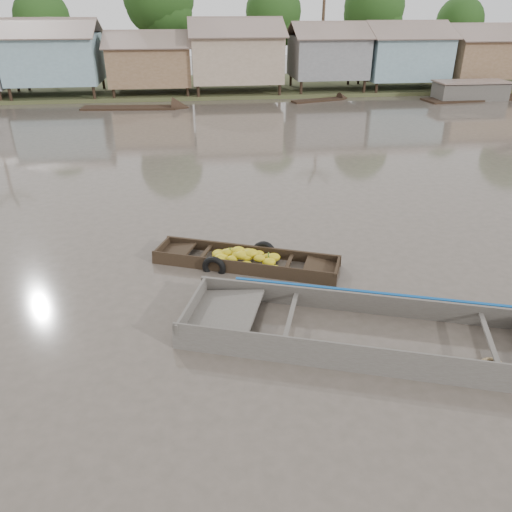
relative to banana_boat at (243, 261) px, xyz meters
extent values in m
plane|color=#494138|center=(-0.17, -1.79, -0.12)|extent=(120.00, 120.00, 0.00)
cube|color=#384723|center=(-0.17, 31.21, -0.12)|extent=(120.00, 12.00, 0.50)
cube|color=#71929C|center=(-10.67, 27.71, 2.58)|extent=(6.20, 5.20, 3.20)
cube|color=brown|center=(-10.67, 26.31, 4.63)|extent=(6.60, 3.02, 1.28)
cube|color=brown|center=(-10.67, 29.12, 4.63)|extent=(6.60, 3.02, 1.28)
cube|color=brown|center=(-3.97, 27.71, 2.08)|extent=(5.80, 4.60, 2.70)
cube|color=brown|center=(-3.97, 26.47, 3.88)|extent=(6.20, 2.67, 1.14)
cube|color=brown|center=(-3.97, 28.96, 3.88)|extent=(6.20, 2.67, 1.14)
cube|color=gray|center=(2.33, 27.71, 2.53)|extent=(6.50, 5.30, 3.30)
cube|color=brown|center=(2.33, 26.28, 4.63)|extent=(6.90, 3.08, 1.31)
cube|color=brown|center=(2.33, 29.15, 4.63)|extent=(6.90, 3.08, 1.31)
cube|color=slate|center=(9.33, 27.71, 2.48)|extent=(5.40, 4.70, 2.90)
cube|color=brown|center=(9.33, 26.45, 4.38)|extent=(5.80, 2.73, 1.17)
cube|color=brown|center=(9.33, 28.98, 4.38)|extent=(5.80, 2.73, 1.17)
cube|color=#71929C|center=(15.33, 27.71, 2.38)|extent=(6.00, 5.00, 3.10)
cube|color=brown|center=(15.33, 26.36, 4.38)|extent=(6.40, 2.90, 1.24)
cube|color=brown|center=(15.33, 29.06, 4.38)|extent=(6.40, 2.90, 1.24)
cube|color=brown|center=(21.83, 27.71, 2.33)|extent=(5.70, 4.90, 2.80)
cube|color=brown|center=(21.83, 26.39, 4.18)|extent=(6.10, 2.85, 1.21)
cube|color=brown|center=(21.83, 29.04, 4.18)|extent=(6.10, 2.85, 1.21)
cylinder|color=#473323|center=(-12.17, 32.21, 2.33)|extent=(0.28, 0.28, 4.90)
sphere|color=#133511|center=(-12.17, 32.21, 5.13)|extent=(4.20, 4.20, 4.20)
cylinder|color=#473323|center=(-3.17, 31.21, 3.03)|extent=(0.28, 0.28, 6.30)
cylinder|color=#473323|center=(5.83, 32.21, 2.51)|extent=(0.28, 0.28, 5.25)
sphere|color=#133511|center=(5.83, 32.21, 5.51)|extent=(4.50, 4.50, 4.50)
cylinder|color=#473323|center=(13.83, 31.21, 2.68)|extent=(0.28, 0.28, 5.60)
sphere|color=#133511|center=(13.83, 31.21, 5.88)|extent=(4.80, 4.80, 4.80)
cylinder|color=#473323|center=(21.83, 32.21, 2.16)|extent=(0.28, 0.28, 4.55)
sphere|color=#133511|center=(21.83, 32.21, 4.76)|extent=(3.90, 3.90, 3.90)
cylinder|color=#473323|center=(9.83, 31.71, 3.88)|extent=(0.24, 0.24, 8.00)
cube|color=black|center=(0.08, -0.02, -0.20)|extent=(4.90, 2.68, 0.08)
cube|color=black|center=(0.27, 0.48, -0.01)|extent=(4.70, 1.98, 0.46)
cube|color=black|center=(-0.12, -0.51, -0.01)|extent=(4.70, 1.98, 0.46)
cube|color=black|center=(2.35, -0.92, -0.01)|extent=(0.46, 1.03, 0.44)
cube|color=black|center=(1.96, -0.77, 0.05)|extent=(1.14, 1.18, 0.18)
cube|color=black|center=(-2.20, 0.88, -0.01)|extent=(0.46, 1.03, 0.44)
cube|color=black|center=(-1.80, 0.73, 0.05)|extent=(1.14, 1.18, 0.18)
cube|color=black|center=(-1.01, 0.41, 0.08)|extent=(0.48, 1.01, 0.05)
cube|color=black|center=(1.16, -0.45, 0.08)|extent=(0.48, 1.01, 0.05)
ellipsoid|color=yellow|center=(-0.75, 0.00, -0.02)|extent=(0.38, 0.32, 0.20)
ellipsoid|color=yellow|center=(-0.12, 0.11, 0.25)|extent=(0.45, 0.38, 0.23)
ellipsoid|color=yellow|center=(0.13, 0.04, 0.24)|extent=(0.36, 0.31, 0.19)
ellipsoid|color=yellow|center=(-0.63, 0.22, 0.08)|extent=(0.48, 0.41, 0.25)
ellipsoid|color=yellow|center=(0.65, -0.38, 0.11)|extent=(0.44, 0.37, 0.23)
ellipsoid|color=yellow|center=(0.20, -0.10, 0.25)|extent=(0.48, 0.41, 0.25)
ellipsoid|color=yellow|center=(-0.70, 0.24, 0.00)|extent=(0.37, 0.31, 0.19)
ellipsoid|color=yellow|center=(-0.33, 0.19, 0.17)|extent=(0.47, 0.41, 0.25)
ellipsoid|color=yellow|center=(-0.52, 0.02, 0.08)|extent=(0.42, 0.36, 0.22)
ellipsoid|color=yellow|center=(0.44, 0.19, 0.07)|extent=(0.39, 0.34, 0.20)
ellipsoid|color=yellow|center=(-0.60, 0.07, 0.07)|extent=(0.47, 0.41, 0.25)
ellipsoid|color=yellow|center=(0.69, 0.00, 0.06)|extent=(0.41, 0.35, 0.21)
ellipsoid|color=yellow|center=(0.40, -0.30, 0.20)|extent=(0.37, 0.32, 0.19)
ellipsoid|color=yellow|center=(0.01, 0.20, 0.15)|extent=(0.42, 0.36, 0.22)
ellipsoid|color=yellow|center=(-0.57, -0.04, 0.02)|extent=(0.46, 0.39, 0.24)
ellipsoid|color=yellow|center=(-0.30, -0.12, 0.13)|extent=(0.37, 0.31, 0.19)
ellipsoid|color=yellow|center=(-0.43, 0.24, 0.15)|extent=(0.41, 0.35, 0.21)
ellipsoid|color=yellow|center=(-0.06, 0.31, 0.15)|extent=(0.38, 0.32, 0.20)
ellipsoid|color=yellow|center=(-0.05, -0.11, 0.23)|extent=(0.45, 0.39, 0.23)
ellipsoid|color=yellow|center=(-0.07, 0.16, 0.16)|extent=(0.42, 0.36, 0.22)
ellipsoid|color=yellow|center=(0.75, -0.62, 0.02)|extent=(0.39, 0.34, 0.21)
ellipsoid|color=yellow|center=(0.10, -0.13, 0.18)|extent=(0.42, 0.36, 0.22)
ellipsoid|color=yellow|center=(0.05, -0.32, 0.05)|extent=(0.38, 0.33, 0.20)
ellipsoid|color=yellow|center=(-0.64, 0.39, 0.06)|extent=(0.43, 0.37, 0.23)
ellipsoid|color=yellow|center=(0.07, 0.10, 0.17)|extent=(0.45, 0.39, 0.23)
ellipsoid|color=yellow|center=(-0.13, -0.01, 0.18)|extent=(0.44, 0.38, 0.23)
ellipsoid|color=yellow|center=(-0.61, -0.03, 0.04)|extent=(0.47, 0.40, 0.24)
ellipsoid|color=yellow|center=(0.80, -0.11, 0.10)|extent=(0.46, 0.40, 0.24)
cylinder|color=#3F6626|center=(-0.34, 0.14, 0.25)|extent=(0.04, 0.04, 0.16)
cylinder|color=#3F6626|center=(0.24, -0.08, 0.25)|extent=(0.04, 0.04, 0.16)
cylinder|color=#3F6626|center=(0.65, -0.25, 0.25)|extent=(0.04, 0.04, 0.16)
torus|color=black|center=(0.63, 0.41, 0.01)|extent=(0.68, 0.40, 0.67)
torus|color=black|center=(-0.81, -0.32, 0.01)|extent=(0.67, 0.39, 0.65)
cube|color=#45403A|center=(2.59, -3.83, -0.20)|extent=(8.52, 4.42, 0.08)
cube|color=#45403A|center=(2.92, -2.86, 0.10)|extent=(8.17, 2.94, 0.68)
cube|color=#45403A|center=(2.26, -4.81, 0.10)|extent=(8.17, 2.94, 0.68)
cube|color=#45403A|center=(-1.38, -2.48, 0.10)|extent=(0.73, 2.00, 0.65)
cube|color=#45403A|center=(-0.69, -2.71, 0.19)|extent=(1.96, 2.18, 0.26)
cube|color=#45403A|center=(0.69, -3.19, 0.24)|extent=(0.75, 1.93, 0.05)
cube|color=#45403A|center=(4.49, -4.48, 0.24)|extent=(0.75, 1.93, 0.05)
cube|color=#665E54|center=(2.59, -3.83, -0.14)|extent=(6.57, 3.62, 0.02)
cube|color=navy|center=(2.94, -2.80, 0.37)|extent=(6.59, 2.34, 0.17)
torus|color=olive|center=(4.43, -4.83, -0.11)|extent=(0.48, 0.48, 0.07)
torus|color=olive|center=(4.43, -4.83, -0.07)|extent=(0.39, 0.39, 0.07)
cube|color=black|center=(7.83, 24.00, -0.17)|extent=(4.00, 1.97, 0.35)
cube|color=black|center=(-5.25, 22.82, -0.17)|extent=(6.31, 1.92, 0.35)
cube|color=black|center=(19.78, 23.22, -0.17)|extent=(8.96, 2.97, 0.35)
cube|color=black|center=(18.83, 23.21, 0.43)|extent=(5.00, 2.00, 1.20)
camera|label=1|loc=(-1.15, -11.90, 6.26)|focal=35.00mm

